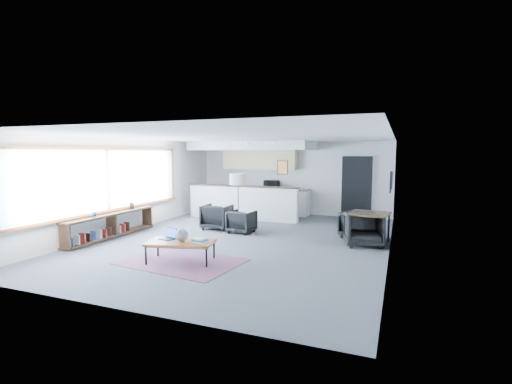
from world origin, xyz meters
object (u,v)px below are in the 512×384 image
(floor_lamp, at_px, (238,181))
(dining_table, at_px, (369,215))
(ceramic_pot, at_px, (182,235))
(dining_chair_far, at_px, (358,226))
(coffee_table, at_px, (181,243))
(armchair_left, at_px, (217,215))
(armchair_right, at_px, (242,220))
(laptop, at_px, (169,236))
(dining_chair_near, at_px, (363,230))
(book_stack, at_px, (200,241))
(microwave, at_px, (272,183))

(floor_lamp, relative_size, dining_table, 1.62)
(ceramic_pot, relative_size, dining_chair_far, 0.41)
(coffee_table, xyz_separation_m, armchair_left, (-0.85, 3.22, -0.01))
(ceramic_pot, xyz_separation_m, armchair_right, (-0.01, 3.03, -0.22))
(coffee_table, relative_size, laptop, 4.03)
(ceramic_pot, bearing_deg, armchair_left, 105.35)
(dining_chair_near, bearing_deg, armchair_left, 157.65)
(coffee_table, bearing_deg, dining_chair_near, 25.49)
(coffee_table, bearing_deg, ceramic_pot, -40.73)
(coffee_table, bearing_deg, floor_lamp, 78.08)
(ceramic_pot, bearing_deg, dining_chair_far, 49.23)
(laptop, distance_m, book_stack, 0.76)
(book_stack, height_order, armchair_right, armchair_right)
(book_stack, height_order, microwave, microwave)
(coffee_table, distance_m, floor_lamp, 3.28)
(floor_lamp, height_order, dining_chair_near, floor_lamp)
(microwave, bearing_deg, dining_chair_far, -42.53)
(coffee_table, height_order, armchair_right, armchair_right)
(dining_chair_far, distance_m, microwave, 4.46)
(book_stack, xyz_separation_m, armchair_right, (-0.40, 2.99, -0.13))
(laptop, relative_size, microwave, 0.69)
(book_stack, relative_size, microwave, 0.61)
(dining_table, relative_size, microwave, 1.92)
(ceramic_pot, bearing_deg, microwave, 92.64)
(coffee_table, relative_size, dining_chair_near, 2.00)
(armchair_left, relative_size, microwave, 1.50)
(armchair_right, height_order, microwave, microwave)
(armchair_right, bearing_deg, dining_chair_far, -165.66)
(armchair_right, relative_size, dining_chair_near, 0.94)
(laptop, bearing_deg, floor_lamp, 101.11)
(coffee_table, distance_m, book_stack, 0.43)
(ceramic_pot, relative_size, dining_table, 0.27)
(ceramic_pot, height_order, floor_lamp, floor_lamp)
(floor_lamp, bearing_deg, ceramic_pot, -87.01)
(armchair_right, xyz_separation_m, dining_chair_near, (3.28, -0.27, 0.02))
(dining_table, bearing_deg, book_stack, -135.21)
(microwave, bearing_deg, floor_lamp, -89.79)
(floor_lamp, xyz_separation_m, dining_chair_far, (3.21, 0.40, -1.09))
(microwave, bearing_deg, armchair_right, -87.32)
(armchair_right, height_order, dining_chair_near, dining_chair_near)
(coffee_table, xyz_separation_m, microwave, (-0.25, 6.36, 0.71))
(book_stack, distance_m, armchair_left, 3.45)
(ceramic_pot, bearing_deg, dining_chair_near, 40.23)
(armchair_right, xyz_separation_m, dining_chair_far, (3.06, 0.51, -0.02))
(ceramic_pot, xyz_separation_m, armchair_left, (-0.89, 3.24, -0.17))
(coffee_table, relative_size, dining_chair_far, 2.24)
(ceramic_pot, height_order, armchair_right, ceramic_pot)
(laptop, distance_m, dining_chair_near, 4.51)
(floor_lamp, bearing_deg, armchair_left, 171.20)
(ceramic_pot, bearing_deg, armchair_right, 90.27)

